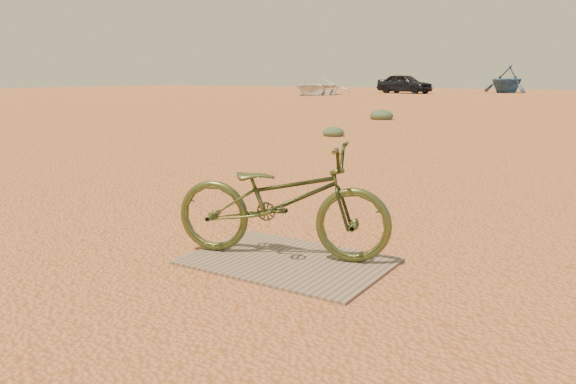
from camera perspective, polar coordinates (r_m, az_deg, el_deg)
The scene contains 8 objects.
ground at distance 4.15m, azimuth 4.37°, elevation -8.75°, with size 120.00×120.00×0.00m, color #CC7B4E.
plywood_board at distance 4.47m, azimuth 0.00°, elevation -7.03°, with size 1.54×1.06×0.02m, color #847056.
bicycle at distance 4.44m, azimuth -0.64°, elevation -0.84°, with size 0.61×1.74×0.92m, color #414D22.
car at distance 47.41m, azimuth 11.75°, elevation 10.73°, with size 1.84×4.57×1.56m, color black.
boat_near_left at distance 42.66m, azimuth 2.80°, elevation 10.63°, with size 4.12×5.77×1.19m, color white.
boat_far_left at distance 51.04m, azimuth 21.38°, elevation 10.64°, with size 3.73×4.33×2.28m, color #315A80.
kale_a at distance 13.77m, azimuth 4.64°, elevation 5.70°, with size 0.52×0.52×0.29m, color #4C5E41.
kale_c at distance 19.20m, azimuth 9.47°, elevation 7.29°, with size 0.78×0.78×0.43m, color #4C5E41.
Camera 1 is at (1.80, -3.44, 1.45)m, focal length 35.00 mm.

